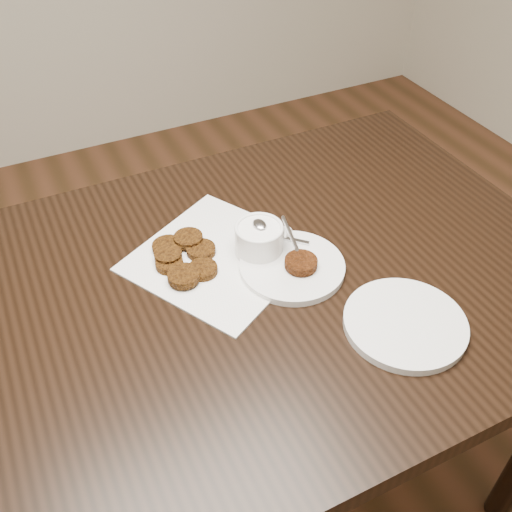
{
  "coord_description": "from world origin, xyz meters",
  "views": [
    {
      "loc": [
        -0.24,
        -0.58,
        1.48
      ],
      "look_at": [
        0.1,
        0.1,
        0.8
      ],
      "focal_mm": 40.6,
      "sensor_mm": 36.0,
      "label": 1
    }
  ],
  "objects_px": {
    "table": "(233,408)",
    "plate_empty": "(405,324)",
    "sauce_ramekin": "(259,226)",
    "plate_with_patty": "(292,264)",
    "napkin": "(220,257)"
  },
  "relations": [
    {
      "from": "table",
      "to": "plate_empty",
      "type": "height_order",
      "value": "plate_empty"
    },
    {
      "from": "table",
      "to": "plate_empty",
      "type": "relative_size",
      "value": 6.44
    },
    {
      "from": "table",
      "to": "plate_empty",
      "type": "xyz_separation_m",
      "value": [
        0.23,
        -0.21,
        0.38
      ]
    },
    {
      "from": "plate_with_patty",
      "to": "plate_empty",
      "type": "relative_size",
      "value": 0.95
    },
    {
      "from": "plate_empty",
      "to": "table",
      "type": "bearing_deg",
      "value": 136.58
    },
    {
      "from": "napkin",
      "to": "sauce_ramekin",
      "type": "distance_m",
      "value": 0.1
    },
    {
      "from": "plate_with_patty",
      "to": "sauce_ramekin",
      "type": "bearing_deg",
      "value": 118.54
    },
    {
      "from": "sauce_ramekin",
      "to": "plate_with_patty",
      "type": "relative_size",
      "value": 0.65
    },
    {
      "from": "plate_with_patty",
      "to": "table",
      "type": "bearing_deg",
      "value": 175.88
    },
    {
      "from": "sauce_ramekin",
      "to": "table",
      "type": "bearing_deg",
      "value": -148.1
    },
    {
      "from": "napkin",
      "to": "sauce_ramekin",
      "type": "xyz_separation_m",
      "value": [
        0.07,
        -0.02,
        0.06
      ]
    },
    {
      "from": "napkin",
      "to": "plate_with_patty",
      "type": "relative_size",
      "value": 1.48
    },
    {
      "from": "sauce_ramekin",
      "to": "plate_empty",
      "type": "xyz_separation_m",
      "value": [
        0.14,
        -0.27,
        -0.06
      ]
    },
    {
      "from": "table",
      "to": "sauce_ramekin",
      "type": "distance_m",
      "value": 0.45
    },
    {
      "from": "table",
      "to": "napkin",
      "type": "height_order",
      "value": "napkin"
    }
  ]
}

